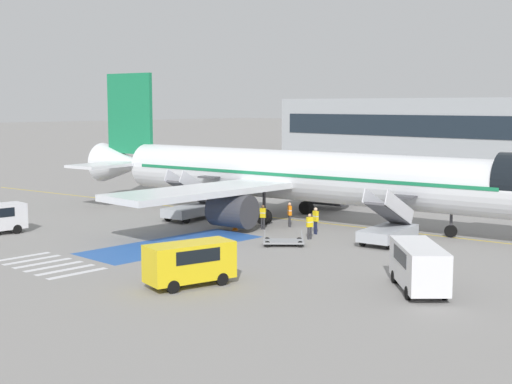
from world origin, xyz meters
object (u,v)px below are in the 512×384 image
Objects in this scene: ground_crew_1 at (263,215)px; traffic_cone_0 at (427,261)px; boarding_stairs_aft at (192,207)px; service_van_0 at (419,264)px; airliner at (297,176)px; boarding_stairs_forward at (388,229)px; fuel_tanker at (406,173)px; ground_crew_2 at (316,219)px; service_van_2 at (190,260)px; traffic_cone_1 at (235,227)px; baggage_cart at (283,241)px; ground_crew_3 at (290,213)px; ground_crew_0 at (310,225)px.

ground_crew_1 is 2.75× the size of traffic_cone_0.
boarding_stairs_aft is 25.15m from service_van_0.
airliner is 24.50× the size of ground_crew_1.
boarding_stairs_forward is at bearing 0.00° from boarding_stairs_aft.
boarding_stairs_aft reaches higher than fuel_tanker.
ground_crew_2 is (-13.20, 8.41, -0.26)m from service_van_0.
airliner reaches higher than ground_crew_1.
ground_crew_2 is (11.04, 1.73, 0.09)m from boarding_stairs_aft.
service_van_2 reaches higher than traffic_cone_1.
ground_crew_1 is at bearing 54.07° from traffic_cone_1.
traffic_cone_1 is (-9.63, 12.60, -1.05)m from service_van_2.
airliner reaches higher than boarding_stairs_forward.
service_van_0 reaches higher than baggage_cart.
ground_crew_1 is at bearing 2.89° from airliner.
ground_crew_2 is at bearing 44.95° from airliner.
service_van_2 is (15.52, -13.67, 0.30)m from boarding_stairs_aft.
airliner is at bearing 101.98° from service_van_0.
airliner is 3.97× the size of fuel_tanker.
ground_crew_1 is 2.20m from ground_crew_3.
service_van_2 is 2.72× the size of ground_crew_0.
traffic_cone_0 is at bearing 57.15° from airliner.
service_van_0 is 2.63× the size of ground_crew_2.
baggage_cart is 2.86m from ground_crew_0.
airliner is at bearing 5.14° from fuel_tanker.
ground_crew_1 is (-5.00, 3.38, 0.77)m from baggage_cart.
service_van_2 is 11.45m from baggage_cart.
baggage_cart is at bearing -61.74° from ground_crew_1.
traffic_cone_0 is (10.84, -3.56, -0.76)m from ground_crew_2.
fuel_tanker is (-5.55, 24.58, -1.86)m from airliner.
ground_crew_2 is at bearing 178.58° from boarding_stairs_forward.
service_van_0 is at bearing 51.37° from service_van_2.
boarding_stairs_forward is at bearing 32.64° from ground_crew_3.
airliner is 23.30× the size of ground_crew_2.
service_van_2 is 15.89m from traffic_cone_1.
ground_crew_2 is at bearing 161.83° from traffic_cone_0.
baggage_cart is 4.53× the size of traffic_cone_0.
boarding_stairs_aft reaches higher than ground_crew_1.
boarding_stairs_aft is 11.18m from ground_crew_2.
ground_crew_2 is at bearing 103.21° from service_van_0.
boarding_stairs_forward is at bearing 85.96° from service_van_0.
boarding_stairs_forward is 8.73m from ground_crew_3.
boarding_stairs_aft reaches higher than baggage_cart.
boarding_stairs_forward is 3.07× the size of ground_crew_1.
traffic_cone_0 is 1.32× the size of traffic_cone_1.
boarding_stairs_aft is (-16.57, -2.38, 0.04)m from boarding_stairs_forward.
ground_crew_3 is (-16.40, 9.33, -0.29)m from service_van_0.
ground_crew_2 is at bearing 18.29° from ground_crew_3.
ground_crew_0 is 0.95× the size of ground_crew_3.
boarding_stairs_forward is 16.09m from service_van_2.
boarding_stairs_aft is at bearing -146.18° from baggage_cart.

